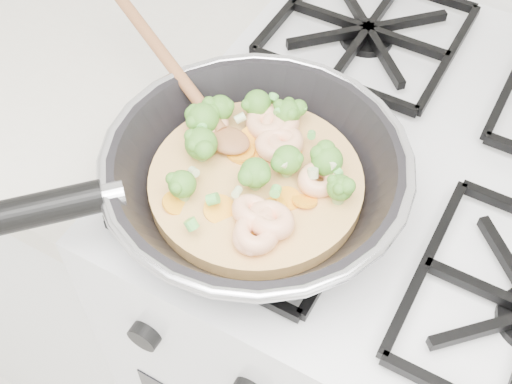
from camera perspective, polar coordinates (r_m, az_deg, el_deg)
The scene contains 3 objects.
stove at distance 1.14m, azimuth 10.46°, elevation -11.70°, with size 0.60×0.60×0.92m.
counter_left at distance 1.43m, azimuth -20.24°, elevation 2.88°, with size 1.00×0.60×0.90m.
skillet at distance 0.66m, azimuth -0.42°, elevation 1.61°, with size 0.43×0.39×0.09m.
Camera 1 is at (0.06, 1.17, 1.47)m, focal length 46.60 mm.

